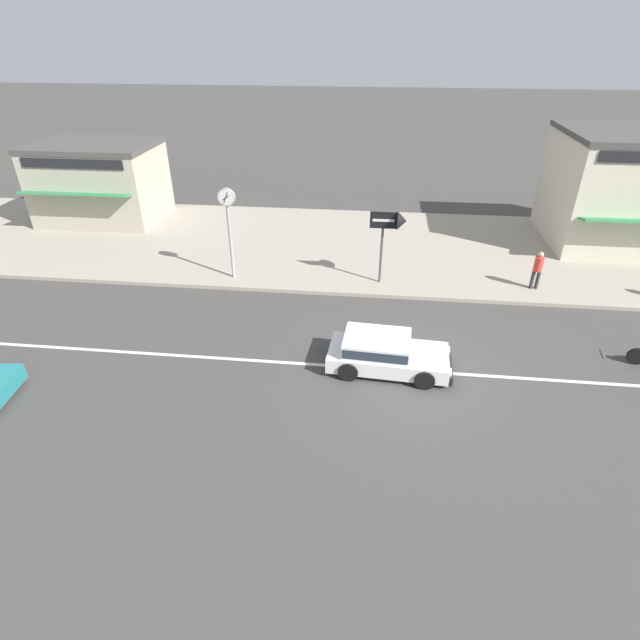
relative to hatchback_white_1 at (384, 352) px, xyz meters
The scene contains 9 objects.
ground_plane 1.02m from the hatchback_white_1, ahead, with size 160.00×160.00×0.00m, color #423F3D.
lane_centre_stripe 1.02m from the hatchback_white_1, ahead, with size 50.40×0.14×0.01m, color silver.
kerb_strip 9.63m from the hatchback_white_1, 85.07° to the left, with size 68.00×10.00×0.15m, color #9E9384.
hatchback_white_1 is the anchor object (origin of this frame).
street_clock 8.59m from the hatchback_white_1, 138.28° to the left, with size 0.68×0.22×3.69m.
arrow_signboard 6.05m from the hatchback_white_1, 86.58° to the left, with size 1.39×0.71×2.97m.
pedestrian_by_shop 8.28m from the hatchback_white_1, 44.57° to the left, with size 0.34×0.34×1.55m.
shopfront_corner_warung 15.58m from the hatchback_white_1, 47.52° to the left, with size 5.43×6.23×5.05m.
shopfront_mid_block 18.97m from the hatchback_white_1, 141.39° to the left, with size 6.04×5.04×3.92m.
Camera 1 is at (-1.37, -12.59, 9.19)m, focal length 28.00 mm.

